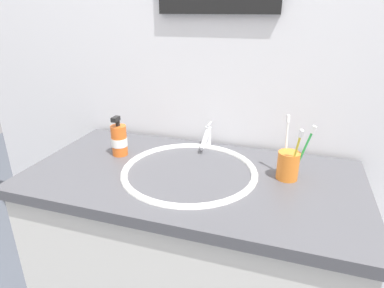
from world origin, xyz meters
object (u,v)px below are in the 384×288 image
faucet (207,137)px  soap_dispenser (119,140)px  toothbrush_green (304,149)px  toothbrush_cup (288,166)px  toothbrush_white (287,141)px  toothbrush_yellow (296,152)px

faucet → soap_dispenser: 0.34m
toothbrush_green → soap_dispenser: 0.66m
faucet → toothbrush_cup: (0.32, -0.17, 0.00)m
toothbrush_cup → toothbrush_green: bearing=-3.6°
toothbrush_cup → toothbrush_white: 0.08m
toothbrush_yellow → toothbrush_green: (0.02, 0.03, 0.00)m
faucet → toothbrush_white: bearing=-23.7°
toothbrush_white → toothbrush_green: toothbrush_white is taller
faucet → toothbrush_green: bearing=-25.5°
faucet → toothbrush_yellow: (0.34, -0.20, 0.06)m
faucet → toothbrush_green: (0.36, -0.17, 0.07)m
soap_dispenser → toothbrush_green: bearing=-0.2°
toothbrush_cup → soap_dispenser: soap_dispenser is taller
faucet → toothbrush_green: size_ratio=0.73×
toothbrush_yellow → soap_dispenser: (-0.63, 0.03, -0.05)m
toothbrush_green → toothbrush_yellow: bearing=-132.5°
toothbrush_cup → toothbrush_green: 0.08m
faucet → toothbrush_cup: bearing=-28.0°
toothbrush_cup → toothbrush_white: size_ratio=0.47×
toothbrush_yellow → soap_dispenser: bearing=177.3°
toothbrush_yellow → toothbrush_cup: bearing=121.1°
faucet → soap_dispenser: soap_dispenser is taller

